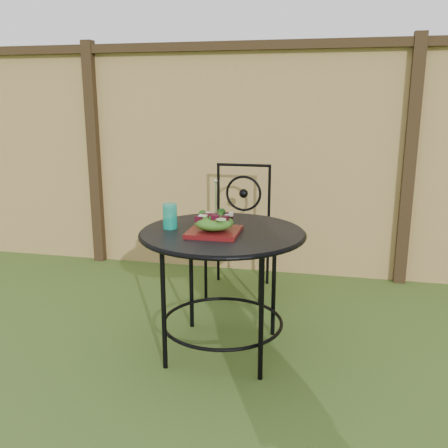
# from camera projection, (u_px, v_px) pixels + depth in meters

# --- Properties ---
(ground) EXTENTS (60.00, 60.00, 0.00)m
(ground) POSITION_uv_depth(u_px,v_px,m) (152.00, 424.00, 2.26)
(ground) COLOR #274616
(ground) RESTS_ON ground
(fence) EXTENTS (8.00, 0.12, 1.90)m
(fence) POSITION_uv_depth(u_px,v_px,m) (242.00, 159.00, 4.10)
(fence) COLOR #E0B96F
(fence) RESTS_ON ground
(patio_table) EXTENTS (0.92, 0.92, 0.72)m
(patio_table) POSITION_uv_depth(u_px,v_px,m) (222.00, 255.00, 2.78)
(patio_table) COLOR black
(patio_table) RESTS_ON ground
(patio_chair) EXTENTS (0.46, 0.46, 0.95)m
(patio_chair) POSITION_uv_depth(u_px,v_px,m) (240.00, 225.00, 3.76)
(patio_chair) COLOR black
(patio_chair) RESTS_ON ground
(salad_plate) EXTENTS (0.27, 0.27, 0.02)m
(salad_plate) POSITION_uv_depth(u_px,v_px,m) (214.00, 232.00, 2.68)
(salad_plate) COLOR #500B12
(salad_plate) RESTS_ON patio_table
(salad) EXTENTS (0.21, 0.21, 0.08)m
(salad) POSITION_uv_depth(u_px,v_px,m) (214.00, 223.00, 2.67)
(salad) COLOR #235614
(salad) RESTS_ON salad_plate
(fork) EXTENTS (0.01, 0.01, 0.18)m
(fork) POSITION_uv_depth(u_px,v_px,m) (216.00, 199.00, 2.63)
(fork) COLOR silver
(fork) RESTS_ON salad
(drinking_glass) EXTENTS (0.08, 0.08, 0.14)m
(drinking_glass) POSITION_uv_depth(u_px,v_px,m) (170.00, 216.00, 2.78)
(drinking_glass) COLOR #0DA284
(drinking_glass) RESTS_ON patio_table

